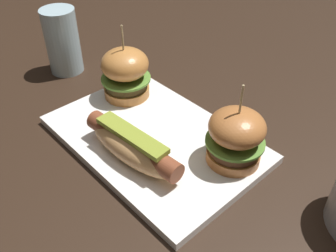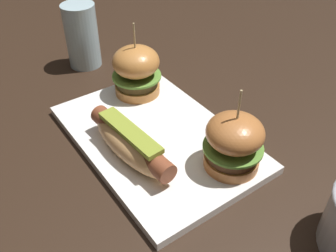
# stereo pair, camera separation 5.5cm
# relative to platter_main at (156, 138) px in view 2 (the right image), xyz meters

# --- Properties ---
(ground_plane) EXTENTS (3.00, 3.00, 0.00)m
(ground_plane) POSITION_rel_platter_main_xyz_m (0.00, 0.00, -0.01)
(ground_plane) COLOR black
(platter_main) EXTENTS (0.34, 0.23, 0.01)m
(platter_main) POSITION_rel_platter_main_xyz_m (0.00, 0.00, 0.00)
(platter_main) COLOR white
(platter_main) RESTS_ON ground
(hot_dog) EXTENTS (0.18, 0.07, 0.05)m
(hot_dog) POSITION_rel_platter_main_xyz_m (0.02, -0.06, 0.03)
(hot_dog) COLOR #E2A566
(hot_dog) RESTS_ON platter_main
(slider_left) EXTENTS (0.09, 0.09, 0.14)m
(slider_left) POSITION_rel_platter_main_xyz_m (-0.12, 0.04, 0.05)
(slider_left) COLOR #C87F3D
(slider_left) RESTS_ON platter_main
(slider_right) EXTENTS (0.09, 0.09, 0.13)m
(slider_right) POSITION_rel_platter_main_xyz_m (0.12, 0.05, 0.05)
(slider_right) COLOR #B96E38
(slider_right) RESTS_ON platter_main
(water_glass) EXTENTS (0.07, 0.07, 0.13)m
(water_glass) POSITION_rel_platter_main_xyz_m (-0.30, 0.02, 0.06)
(water_glass) COLOR silver
(water_glass) RESTS_ON ground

